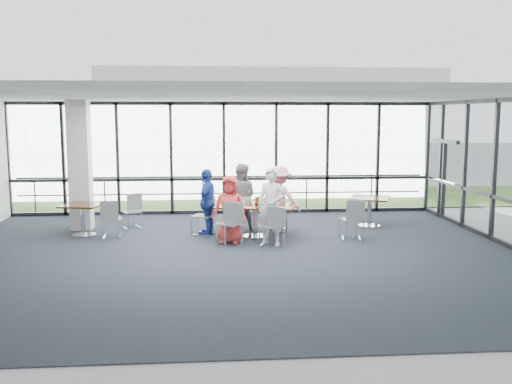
{
  "coord_description": "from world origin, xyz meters",
  "views": [
    {
      "loc": [
        -0.4,
        -11.31,
        2.84
      ],
      "look_at": [
        0.63,
        1.42,
        1.1
      ],
      "focal_mm": 40.0,
      "sensor_mm": 36.0,
      "label": 1
    }
  ],
  "objects": [
    {
      "name": "chair_spare_la",
      "position": [
        -2.69,
        1.89,
        0.43
      ],
      "size": [
        0.46,
        0.46,
        0.87
      ],
      "primitive_type": null,
      "rotation": [
        0.0,
        0.0,
        0.09
      ],
      "color": "slate",
      "rests_on": "ground"
    },
    {
      "name": "plate_fl",
      "position": [
        0.23,
        2.11,
        0.76
      ],
      "size": [
        0.25,
        0.25,
        0.01
      ],
      "primitive_type": "cylinder",
      "color": "white",
      "rests_on": "main_table"
    },
    {
      "name": "chair_spare_r",
      "position": [
        2.81,
        1.29,
        0.45
      ],
      "size": [
        0.52,
        0.52,
        0.91
      ],
      "primitive_type": null,
      "rotation": [
        0.0,
        0.0,
        -0.19
      ],
      "color": "slate",
      "rests_on": "ground"
    },
    {
      "name": "chair_main_nl",
      "position": [
        0.0,
        0.93,
        0.47
      ],
      "size": [
        0.61,
        0.61,
        0.94
      ],
      "primitive_type": null,
      "rotation": [
        0.0,
        0.0,
        -0.43
      ],
      "color": "slate",
      "rests_on": "ground"
    },
    {
      "name": "plate_fr",
      "position": [
        1.1,
        1.93,
        0.76
      ],
      "size": [
        0.25,
        0.25,
        0.01
      ],
      "primitive_type": "cylinder",
      "color": "white",
      "rests_on": "main_table"
    },
    {
      "name": "hangar_main",
      "position": [
        4.0,
        32.0,
        3.0
      ],
      "size": [
        24.0,
        10.0,
        6.0
      ],
      "primitive_type": "cube",
      "color": "silver",
      "rests_on": "ground"
    },
    {
      "name": "menu_a",
      "position": [
        0.39,
        1.39,
        0.75
      ],
      "size": [
        0.38,
        0.32,
        0.0
      ],
      "primitive_type": "cube",
      "rotation": [
        0.0,
        0.0,
        -0.34
      ],
      "color": "silver",
      "rests_on": "main_table"
    },
    {
      "name": "diner_far_left",
      "position": [
        0.35,
        2.57,
        0.82
      ],
      "size": [
        0.89,
        0.65,
        1.65
      ],
      "primitive_type": "imported",
      "rotation": [
        0.0,
        0.0,
        2.93
      ],
      "color": "gray",
      "rests_on": "ground"
    },
    {
      "name": "floor",
      "position": [
        0.0,
        0.0,
        -0.01
      ],
      "size": [
        12.0,
        10.0,
        0.02
      ],
      "primitive_type": "cube",
      "color": "black",
      "rests_on": "ground"
    },
    {
      "name": "chair_main_nr",
      "position": [
        0.91,
        0.79,
        0.43
      ],
      "size": [
        0.55,
        0.55,
        0.85
      ],
      "primitive_type": null,
      "rotation": [
        0.0,
        0.0,
        -0.42
      ],
      "color": "slate",
      "rests_on": "ground"
    },
    {
      "name": "guard_rail",
      "position": [
        0.0,
        5.6,
        0.5
      ],
      "size": [
        12.0,
        0.06,
        0.06
      ],
      "primitive_type": "cylinder",
      "rotation": [
        0.0,
        1.57,
        0.0
      ],
      "color": "#2D2D33",
      "rests_on": "ground"
    },
    {
      "name": "green_bottle",
      "position": [
        0.72,
        1.75,
        0.85
      ],
      "size": [
        0.05,
        0.05,
        0.2
      ],
      "primitive_type": "cylinder",
      "color": "#237C30",
      "rests_on": "main_table"
    },
    {
      "name": "tumbler_c",
      "position": [
        0.79,
        1.96,
        0.82
      ],
      "size": [
        0.07,
        0.07,
        0.14
      ],
      "primitive_type": "cylinder",
      "color": "white",
      "rests_on": "main_table"
    },
    {
      "name": "tumbler_a",
      "position": [
        0.34,
        1.51,
        0.82
      ],
      "size": [
        0.07,
        0.07,
        0.14
      ],
      "primitive_type": "cylinder",
      "color": "white",
      "rests_on": "main_table"
    },
    {
      "name": "diner_end",
      "position": [
        -0.47,
        2.02,
        0.79
      ],
      "size": [
        0.76,
        1.03,
        1.58
      ],
      "primitive_type": "imported",
      "rotation": [
        0.0,
        0.0,
        -1.88
      ],
      "color": "navy",
      "rests_on": "ground"
    },
    {
      "name": "menu_c",
      "position": [
        0.85,
        2.0,
        0.75
      ],
      "size": [
        0.3,
        0.22,
        0.0
      ],
      "primitive_type": "cube",
      "rotation": [
        0.0,
        0.0,
        0.11
      ],
      "color": "silver",
      "rests_on": "main_table"
    },
    {
      "name": "grass_strip",
      "position": [
        0.0,
        8.0,
        0.01
      ],
      "size": [
        80.0,
        5.0,
        0.01
      ],
      "primitive_type": "cube",
      "color": "#345021",
      "rests_on": "ground"
    },
    {
      "name": "apron",
      "position": [
        0.0,
        10.0,
        -0.02
      ],
      "size": [
        80.0,
        70.0,
        0.02
      ],
      "primitive_type": "cube",
      "color": "slate",
      "rests_on": "ground"
    },
    {
      "name": "diner_near_right",
      "position": [
        0.92,
        0.85,
        0.85
      ],
      "size": [
        0.74,
        0.64,
        1.7
      ],
      "primitive_type": "imported",
      "rotation": [
        0.0,
        0.0,
        -0.36
      ],
      "color": "silver",
      "rests_on": "ground"
    },
    {
      "name": "chair_main_end",
      "position": [
        -0.6,
        2.08,
        0.45
      ],
      "size": [
        0.57,
        0.57,
        0.89
      ],
      "primitive_type": null,
      "rotation": [
        0.0,
        0.0,
        -1.95
      ],
      "color": "slate",
      "rests_on": "ground"
    },
    {
      "name": "chair_main_fl",
      "position": [
        0.42,
        2.76,
        0.43
      ],
      "size": [
        0.42,
        0.42,
        0.86
      ],
      "primitive_type": null,
      "rotation": [
        0.0,
        0.0,
        3.15
      ],
      "color": "slate",
      "rests_on": "ground"
    },
    {
      "name": "main_table",
      "position": [
        0.63,
        1.72,
        0.61
      ],
      "size": [
        1.98,
        1.4,
        0.75
      ],
      "rotation": [
        0.0,
        0.0,
        -0.25
      ],
      "color": "#35150A",
      "rests_on": "ground"
    },
    {
      "name": "side_table_left",
      "position": [
        -3.4,
        2.19,
        0.64
      ],
      "size": [
        1.07,
        1.07,
        0.75
      ],
      "rotation": [
        0.0,
        0.0,
        -0.24
      ],
      "color": "#35150A",
      "rests_on": "ground"
    },
    {
      "name": "condiment_caddy",
      "position": [
        0.67,
        1.71,
        0.77
      ],
      "size": [
        0.1,
        0.07,
        0.04
      ],
      "primitive_type": "cube",
      "color": "black",
      "rests_on": "main_table"
    },
    {
      "name": "tumbler_d",
      "position": [
        -0.01,
        1.72,
        0.83
      ],
      "size": [
        0.08,
        0.08,
        0.15
      ],
      "primitive_type": "cylinder",
      "color": "white",
      "rests_on": "main_table"
    },
    {
      "name": "diner_near_left",
      "position": [
        0.03,
        1.15,
        0.76
      ],
      "size": [
        0.82,
        0.62,
        1.51
      ],
      "primitive_type": "imported",
      "rotation": [
        0.0,
        0.0,
        -0.21
      ],
      "color": "red",
      "rests_on": "ground"
    },
    {
      "name": "plate_nr",
      "position": [
        1.11,
        1.22,
        0.76
      ],
      "size": [
        0.24,
        0.24,
        0.01
      ],
      "primitive_type": "cylinder",
      "color": "white",
      "rests_on": "main_table"
    },
    {
      "name": "plate_nl",
      "position": [
        0.06,
        1.59,
        0.76
      ],
      "size": [
        0.24,
        0.24,
        0.01
      ],
      "primitive_type": "cylinder",
      "color": "white",
      "rests_on": "main_table"
    },
    {
      "name": "ceiling",
      "position": [
        0.0,
        0.0,
        3.2
      ],
      "size": [
        12.0,
        10.0,
        0.04
      ],
      "primitive_type": "cube",
      "color": "silver",
      "rests_on": "ground"
    },
    {
      "name": "diner_far_right",
      "position": [
        1.28,
        2.31,
        0.8
      ],
      "size": [
        1.17,
        0.96,
        1.61
      ],
      "primitive_type": "imported",
      "rotation": [
        0.0,
        0.0,
        2.65
      ],
      "color": "pink",
      "rests_on": "ground"
    },
    {
      "name": "curtain_wall_back",
      "position": [
        0.0,
        5.0,
        1.6
      ],
      "size": [
        12.0,
        0.1,
        3.2
      ],
      "primitive_type": "cube",
      "color": "white",
      "rests_on": "ground"
    },
    {
      "name": "side_table_right",
      "position": [
        3.65,
        2.75,
        0.65
      ],
      "size": [
        1.22,
        1.22,
        0.75
      ],
      "rotation": [
        0.0,
        0.0,
        -0.39
      ],
      "color": "#35150A",
      "rests_on": "ground"
    },
    {
      "name": "tumbler_b",
      "position": [
        0.81,
        1.45,
        0.83
      ],
      "size": [
        0.08,
        0.08,
        0.15
      ],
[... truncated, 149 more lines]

